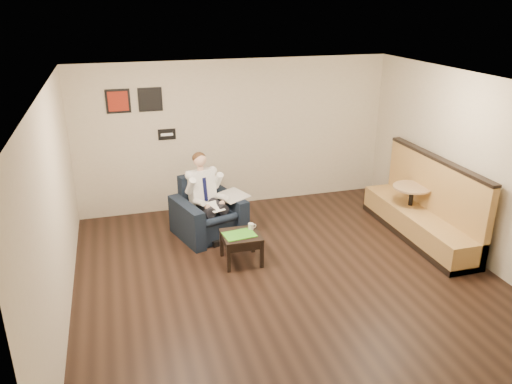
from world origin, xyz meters
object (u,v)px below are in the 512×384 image
object	(u,v)px
armchair	(208,208)
coffee_mug	(251,226)
smartphone	(242,229)
banquette	(421,200)
seated_man	(212,201)
side_table	(241,248)
cafe_table	(410,208)
green_folder	(239,235)

from	to	relation	value
armchair	coffee_mug	distance (m)	1.07
armchair	smartphone	bearing A→B (deg)	-85.91
smartphone	banquette	world-z (taller)	banquette
seated_man	smartphone	size ratio (longest dim) A/B	9.26
smartphone	coffee_mug	bearing A→B (deg)	-7.10
side_table	coffee_mug	distance (m)	0.36
armchair	cafe_table	size ratio (longest dim) A/B	1.26
seated_man	smartphone	bearing A→B (deg)	-85.28
coffee_mug	banquette	bearing A→B (deg)	-2.28
green_folder	cafe_table	xyz separation A→B (m)	(3.15, 0.32, -0.07)
coffee_mug	banquette	distance (m)	2.93
green_folder	banquette	xyz separation A→B (m)	(3.14, 0.03, 0.21)
side_table	green_folder	xyz separation A→B (m)	(-0.03, -0.02, 0.24)
coffee_mug	smartphone	xyz separation A→B (m)	(-0.14, 0.04, -0.04)
side_table	cafe_table	world-z (taller)	cafe_table
coffee_mug	cafe_table	size ratio (longest dim) A/B	0.12
green_folder	smartphone	world-z (taller)	green_folder
side_table	seated_man	bearing A→B (deg)	105.17
coffee_mug	green_folder	bearing A→B (deg)	-147.07
side_table	cafe_table	distance (m)	3.14
smartphone	green_folder	bearing A→B (deg)	-103.96
cafe_table	banquette	bearing A→B (deg)	-91.93
armchair	green_folder	bearing A→B (deg)	-93.45
coffee_mug	cafe_table	distance (m)	2.94
seated_man	side_table	xyz separation A→B (m)	(0.26, -0.95, -0.44)
armchair	seated_man	world-z (taller)	seated_man
armchair	cafe_table	distance (m)	3.50
seated_man	side_table	distance (m)	1.08
smartphone	cafe_table	distance (m)	3.07
side_table	banquette	bearing A→B (deg)	0.12
seated_man	green_folder	bearing A→B (deg)	-93.89
seated_man	cafe_table	world-z (taller)	seated_man
green_folder	smartphone	xyz separation A→B (m)	(0.09, 0.19, -0.00)
green_folder	coffee_mug	bearing A→B (deg)	32.93
side_table	green_folder	world-z (taller)	green_folder
green_folder	cafe_table	size ratio (longest dim) A/B	0.58
coffee_mug	armchair	bearing A→B (deg)	117.04
armchair	smartphone	world-z (taller)	armchair
green_folder	armchair	bearing A→B (deg)	103.55
armchair	green_folder	world-z (taller)	armchair
armchair	side_table	bearing A→B (deg)	-91.62
armchair	coffee_mug	bearing A→B (deg)	-79.96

